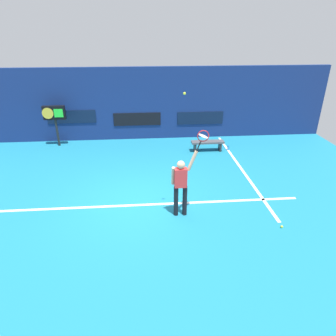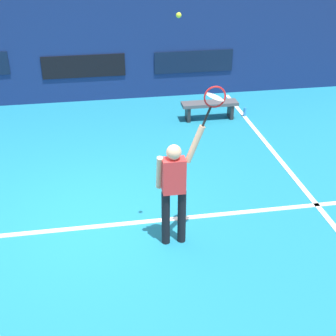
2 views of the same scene
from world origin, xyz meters
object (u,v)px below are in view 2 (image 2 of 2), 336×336
(tennis_player, at_px, (174,186))
(court_bench, at_px, (210,106))
(tennis_racket, at_px, (214,99))
(tennis_ball, at_px, (179,15))
(water_bottle, at_px, (245,112))

(tennis_player, xyz_separation_m, court_bench, (1.76, 4.76, -0.67))
(tennis_player, distance_m, court_bench, 5.12)
(tennis_racket, bearing_deg, tennis_ball, 175.46)
(court_bench, distance_m, water_bottle, 0.96)
(tennis_ball, height_order, water_bottle, tennis_ball)
(tennis_ball, bearing_deg, water_bottle, 60.74)
(water_bottle, bearing_deg, tennis_ball, -119.26)
(tennis_racket, relative_size, water_bottle, 2.60)
(tennis_player, bearing_deg, tennis_racket, -0.45)
(tennis_racket, bearing_deg, tennis_player, 179.55)
(tennis_ball, xyz_separation_m, water_bottle, (2.65, 4.72, -3.33))
(tennis_ball, bearing_deg, tennis_racket, -4.54)
(tennis_player, relative_size, tennis_ball, 28.95)
(tennis_ball, height_order, court_bench, tennis_ball)
(tennis_player, height_order, tennis_racket, tennis_racket)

